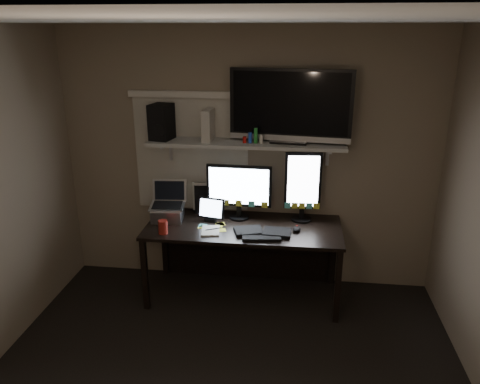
% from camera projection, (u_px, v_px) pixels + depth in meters
% --- Properties ---
extents(ceiling, '(3.60, 3.60, 0.00)m').
position_uv_depth(ceiling, '(213.00, 20.00, 2.40)').
color(ceiling, silver).
rests_on(ceiling, back_wall).
extents(back_wall, '(3.60, 0.00, 3.60)m').
position_uv_depth(back_wall, '(248.00, 161.00, 4.50)').
color(back_wall, '#7C6F59').
rests_on(back_wall, floor).
extents(window_blinds, '(1.10, 0.02, 1.10)m').
position_uv_depth(window_blinds, '(192.00, 155.00, 4.53)').
color(window_blinds, beige).
rests_on(window_blinds, back_wall).
extents(desk, '(1.80, 0.75, 0.73)m').
position_uv_depth(desk, '(245.00, 238.00, 4.50)').
color(desk, black).
rests_on(desk, floor).
extents(wall_shelf, '(1.80, 0.35, 0.03)m').
position_uv_depth(wall_shelf, '(246.00, 143.00, 4.26)').
color(wall_shelf, '#A9AAA5').
rests_on(wall_shelf, back_wall).
extents(monitor_landscape, '(0.62, 0.09, 0.54)m').
position_uv_depth(monitor_landscape, '(239.00, 191.00, 4.42)').
color(monitor_landscape, black).
rests_on(monitor_landscape, desk).
extents(monitor_portrait, '(0.34, 0.08, 0.68)m').
position_uv_depth(monitor_portrait, '(303.00, 186.00, 4.34)').
color(monitor_portrait, black).
rests_on(monitor_portrait, desk).
extents(keyboard, '(0.53, 0.26, 0.03)m').
position_uv_depth(keyboard, '(263.00, 232.00, 4.16)').
color(keyboard, black).
rests_on(keyboard, desk).
extents(mouse, '(0.09, 0.12, 0.04)m').
position_uv_depth(mouse, '(297.00, 229.00, 4.21)').
color(mouse, black).
rests_on(mouse, desk).
extents(notepad, '(0.19, 0.24, 0.01)m').
position_uv_depth(notepad, '(211.00, 231.00, 4.21)').
color(notepad, silver).
rests_on(notepad, desk).
extents(tablet, '(0.28, 0.16, 0.23)m').
position_uv_depth(tablet, '(211.00, 209.00, 4.41)').
color(tablet, black).
rests_on(tablet, desk).
extents(file_sorter, '(0.25, 0.16, 0.30)m').
position_uv_depth(file_sorter, '(207.00, 197.00, 4.61)').
color(file_sorter, black).
rests_on(file_sorter, desk).
extents(laptop, '(0.34, 0.29, 0.36)m').
position_uv_depth(laptop, '(167.00, 202.00, 4.39)').
color(laptop, '#B7B8BC').
rests_on(laptop, desk).
extents(cup, '(0.09, 0.09, 0.12)m').
position_uv_depth(cup, '(163.00, 227.00, 4.15)').
color(cup, maroon).
rests_on(cup, desk).
extents(sticky_notes, '(0.35, 0.28, 0.00)m').
position_uv_depth(sticky_notes, '(215.00, 227.00, 4.30)').
color(sticky_notes, '#CED038').
rests_on(sticky_notes, desk).
extents(tv, '(1.11, 0.33, 0.65)m').
position_uv_depth(tv, '(290.00, 106.00, 4.13)').
color(tv, black).
rests_on(tv, wall_shelf).
extents(game_console, '(0.08, 0.24, 0.29)m').
position_uv_depth(game_console, '(208.00, 125.00, 4.27)').
color(game_console, '#BDB6AA').
rests_on(game_console, wall_shelf).
extents(speaker, '(0.22, 0.25, 0.33)m').
position_uv_depth(speaker, '(162.00, 122.00, 4.30)').
color(speaker, black).
rests_on(speaker, wall_shelf).
extents(bottles, '(0.22, 0.10, 0.13)m').
position_uv_depth(bottles, '(253.00, 136.00, 4.19)').
color(bottles, '#A50F0C').
rests_on(bottles, wall_shelf).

